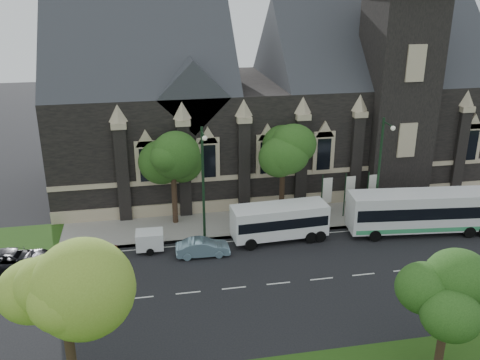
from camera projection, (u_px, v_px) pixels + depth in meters
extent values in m
plane|color=black|center=(278.00, 283.00, 35.09)|extent=(160.00, 160.00, 0.00)
cube|color=gray|center=(249.00, 222.00, 43.78)|extent=(80.00, 5.00, 0.15)
cube|color=black|center=(269.00, 130.00, 51.91)|extent=(40.00, 15.00, 10.00)
cube|color=#303238|center=(141.00, 84.00, 48.02)|extent=(16.00, 15.00, 15.00)
cube|color=#303238|center=(369.00, 76.00, 51.88)|extent=(20.00, 15.00, 15.00)
cube|color=#303238|center=(190.00, 92.00, 44.59)|extent=(6.00, 6.00, 6.00)
cube|color=black|center=(396.00, 99.00, 46.73)|extent=(5.50, 5.50, 18.00)
cube|color=#C6B48F|center=(289.00, 173.00, 45.63)|extent=(40.00, 0.22, 0.40)
cube|color=#C6B48F|center=(288.00, 201.00, 46.55)|extent=(40.00, 0.25, 1.20)
cube|color=black|center=(267.00, 158.00, 44.58)|extent=(1.20, 0.12, 2.80)
sphere|color=olive|center=(63.00, 298.00, 22.51)|extent=(4.16, 4.16, 4.16)
sphere|color=olive|center=(82.00, 270.00, 23.09)|extent=(3.12, 3.12, 3.12)
cylinder|color=black|center=(441.00, 344.00, 26.87)|extent=(0.44, 0.44, 3.08)
sphere|color=#204A17|center=(449.00, 295.00, 25.83)|extent=(3.20, 3.20, 3.20)
sphere|color=#204A17|center=(455.00, 276.00, 26.27)|extent=(2.40, 2.40, 2.40)
cylinder|color=black|center=(282.00, 194.00, 44.55)|extent=(0.44, 0.44, 3.96)
sphere|color=#204A17|center=(283.00, 152.00, 43.24)|extent=(3.84, 3.84, 3.84)
sphere|color=#204A17|center=(289.00, 141.00, 43.77)|extent=(2.88, 2.88, 2.88)
cylinder|color=black|center=(175.00, 201.00, 42.97)|extent=(0.44, 0.44, 3.96)
sphere|color=#204A17|center=(173.00, 160.00, 41.69)|extent=(3.68, 3.68, 3.68)
sphere|color=#204A17|center=(180.00, 148.00, 42.20)|extent=(2.76, 2.76, 2.76)
cylinder|color=#15311B|center=(379.00, 173.00, 41.94)|extent=(0.20, 0.20, 9.00)
cylinder|color=#15311B|center=(388.00, 124.00, 39.71)|extent=(0.10, 1.60, 0.10)
sphere|color=silver|center=(393.00, 128.00, 39.01)|extent=(0.36, 0.36, 0.36)
cylinder|color=#15311B|center=(203.00, 185.00, 39.49)|extent=(0.20, 0.20, 9.00)
cylinder|color=#15311B|center=(203.00, 134.00, 37.26)|extent=(0.10, 1.60, 0.10)
sphere|color=silver|center=(205.00, 138.00, 36.56)|extent=(0.36, 0.36, 0.36)
cylinder|color=#15311B|center=(322.00, 198.00, 43.69)|extent=(0.10, 0.10, 4.00)
cube|color=white|center=(327.00, 190.00, 43.55)|extent=(0.80, 0.04, 2.20)
cylinder|color=#15311B|center=(345.00, 196.00, 44.04)|extent=(0.10, 0.10, 4.00)
cube|color=white|center=(350.00, 189.00, 43.91)|extent=(0.80, 0.04, 2.20)
cylinder|color=#15311B|center=(367.00, 194.00, 44.39)|extent=(0.10, 0.10, 4.00)
cube|color=white|center=(373.00, 187.00, 44.26)|extent=(0.80, 0.04, 2.20)
cube|color=white|center=(422.00, 210.00, 41.50)|extent=(11.81, 3.62, 2.94)
cube|color=black|center=(423.00, 208.00, 41.44)|extent=(11.35, 3.61, 0.95)
cube|color=#389A60|center=(421.00, 224.00, 41.92)|extent=(11.35, 3.60, 0.35)
cylinder|color=black|center=(375.00, 236.00, 40.58)|extent=(0.92, 0.37, 0.90)
cylinder|color=black|center=(365.00, 222.00, 42.83)|extent=(0.92, 0.37, 0.90)
cylinder|color=black|center=(470.00, 232.00, 41.17)|extent=(0.92, 0.37, 0.90)
cylinder|color=black|center=(455.00, 219.00, 43.43)|extent=(0.92, 0.37, 0.90)
cylinder|color=black|center=(469.00, 219.00, 43.52)|extent=(0.92, 0.37, 0.90)
cube|color=white|center=(279.00, 220.00, 40.46)|extent=(7.43, 2.68, 2.37)
cube|color=black|center=(279.00, 219.00, 40.42)|extent=(7.14, 2.70, 0.79)
cylinder|color=black|center=(251.00, 244.00, 39.27)|extent=(0.91, 0.33, 0.90)
cylinder|color=black|center=(243.00, 231.00, 41.36)|extent=(0.91, 0.33, 0.90)
cylinder|color=black|center=(311.00, 238.00, 40.33)|extent=(0.91, 0.33, 0.90)
cylinder|color=black|center=(301.00, 225.00, 42.42)|extent=(0.91, 0.33, 0.90)
cylinder|color=black|center=(320.00, 236.00, 40.49)|extent=(0.91, 0.33, 0.90)
cylinder|color=black|center=(309.00, 224.00, 42.58)|extent=(0.91, 0.33, 0.90)
cube|color=silver|center=(150.00, 240.00, 39.01)|extent=(2.05, 1.57, 1.30)
cylinder|color=black|center=(150.00, 252.00, 38.54)|extent=(0.57, 0.22, 0.56)
cylinder|color=black|center=(150.00, 243.00, 39.92)|extent=(0.57, 0.22, 0.56)
cylinder|color=black|center=(168.00, 243.00, 39.32)|extent=(1.20, 0.13, 0.08)
imported|color=#7DA3B5|center=(203.00, 248.00, 38.42)|extent=(3.94, 1.46, 1.29)
imported|color=maroon|center=(92.00, 250.00, 38.01)|extent=(3.84, 1.73, 1.28)
imported|color=black|center=(14.00, 261.00, 36.39)|extent=(5.67, 2.98, 1.52)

